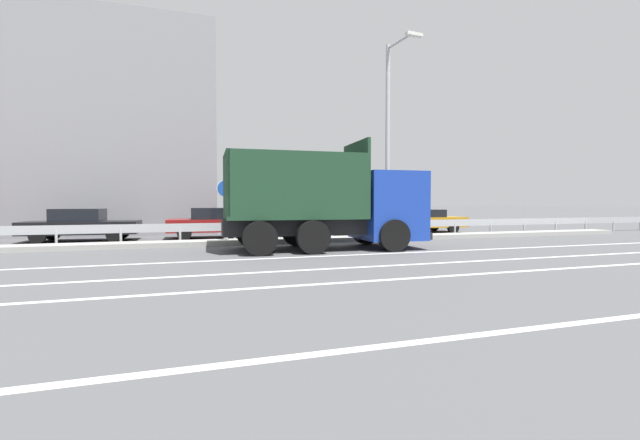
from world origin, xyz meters
TOP-DOWN VIEW (x-y plane):
  - ground_plane at (0.00, 0.00)m, footprint 320.00×320.00m
  - lane_strip_0 at (-0.63, -2.23)m, footprint 56.77×0.16m
  - lane_strip_1 at (-0.63, -4.55)m, footprint 56.77×0.16m
  - lane_strip_2 at (-0.63, -6.30)m, footprint 56.77×0.16m
  - lane_strip_3 at (-0.63, -9.91)m, footprint 56.77×0.16m
  - median_island at (0.00, 2.24)m, footprint 31.22×1.10m
  - median_guardrail at (-0.00, 3.17)m, footprint 56.77×0.09m
  - dump_truck at (0.29, -0.49)m, footprint 6.87×3.14m
  - median_road_sign at (-3.57, 2.24)m, footprint 0.65×0.16m
  - street_lamp_1 at (3.19, 2.08)m, footprint 0.71×2.04m
  - parked_car_2 at (-9.03, 5.63)m, footprint 4.46×2.07m
  - parked_car_3 at (-3.79, 5.56)m, footprint 4.01×2.03m
  - parked_car_4 at (1.50, 5.52)m, footprint 4.45×2.03m
  - parked_car_5 at (6.82, 5.58)m, footprint 4.78×2.17m
  - background_building_0 at (-11.64, 15.06)m, footprint 16.47×14.86m

SIDE VIEW (x-z plane):
  - ground_plane at x=0.00m, z-range 0.00..0.00m
  - lane_strip_0 at x=-0.63m, z-range 0.00..0.01m
  - lane_strip_1 at x=-0.63m, z-range 0.00..0.01m
  - lane_strip_2 at x=-0.63m, z-range 0.00..0.01m
  - lane_strip_3 at x=-0.63m, z-range 0.00..0.01m
  - median_island at x=0.00m, z-range 0.00..0.18m
  - median_guardrail at x=0.00m, z-range 0.18..0.96m
  - parked_car_5 at x=6.82m, z-range 0.04..1.26m
  - parked_car_4 at x=1.50m, z-range 0.02..1.29m
  - parked_car_2 at x=-9.03m, z-range 0.01..1.35m
  - parked_car_3 at x=-3.79m, z-range 0.01..1.36m
  - median_road_sign at x=-3.57m, z-range 0.03..2.47m
  - dump_truck at x=0.29m, z-range -0.48..3.17m
  - street_lamp_1 at x=3.19m, z-range 0.46..8.66m
  - background_building_0 at x=-11.64m, z-range 0.00..10.65m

